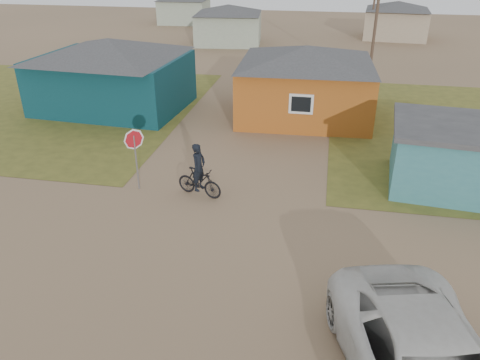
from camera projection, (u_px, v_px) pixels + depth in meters
name	position (u px, v px, depth m)	size (l,w,h in m)	color
ground	(192.00, 258.00, 14.44)	(120.00, 120.00, 0.00)	#896C4F
grass_nw	(27.00, 105.00, 28.14)	(20.00, 18.00, 0.00)	olive
house_teal	(112.00, 73.00, 26.75)	(8.93, 7.08, 4.00)	#092E36
house_yellow	(305.00, 81.00, 25.39)	(7.72, 6.76, 3.90)	#A75519
shed_turquoise	(475.00, 158.00, 17.98)	(6.71, 4.93, 2.60)	teal
house_pale_west	(228.00, 24.00, 44.39)	(7.04, 6.15, 3.60)	#99A48D
house_beige_east	(396.00, 19.00, 47.01)	(6.95, 6.05, 3.60)	tan
house_pale_north	(184.00, 8.00, 56.27)	(6.28, 5.81, 3.40)	#99A48D
utility_pole_near	(376.00, 21.00, 30.78)	(1.40, 0.20, 8.00)	#4F3C2F
stop_sign	(135.00, 146.00, 17.71)	(0.76, 0.38, 2.51)	gray
cyclist	(199.00, 177.00, 17.70)	(1.96, 1.04, 2.13)	black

